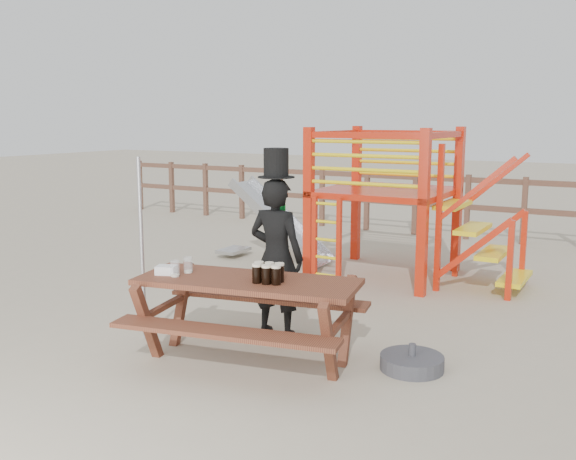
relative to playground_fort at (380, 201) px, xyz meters
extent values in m
plane|color=tan|center=(-0.12, -3.58, -1.07)|extent=(60.00, 60.00, 0.00)
cube|color=brown|center=(-0.12, 3.42, 0.03)|extent=(15.00, 0.06, 0.10)
cube|color=brown|center=(-0.12, 3.42, -0.47)|extent=(15.00, 0.06, 0.10)
cube|color=brown|center=(-7.62, 3.42, -0.47)|extent=(0.09, 0.09, 1.20)
cube|color=brown|center=(-6.62, 3.42, -0.47)|extent=(0.09, 0.09, 1.20)
cube|color=brown|center=(-5.62, 3.42, -0.47)|extent=(0.09, 0.09, 1.20)
cube|color=brown|center=(-4.62, 3.42, -0.47)|extent=(0.09, 0.09, 1.20)
cube|color=brown|center=(-3.62, 3.42, -0.47)|extent=(0.09, 0.09, 1.20)
cube|color=brown|center=(-2.62, 3.42, -0.47)|extent=(0.09, 0.09, 1.20)
cube|color=brown|center=(-1.62, 3.42, -0.47)|extent=(0.09, 0.09, 1.20)
cube|color=brown|center=(-0.62, 3.42, -0.47)|extent=(0.09, 0.09, 1.20)
cube|color=brown|center=(0.38, 3.42, -0.47)|extent=(0.09, 0.09, 1.20)
cube|color=brown|center=(1.38, 3.42, -0.47)|extent=(0.09, 0.09, 1.20)
cube|color=red|center=(-0.72, -0.78, -0.02)|extent=(0.12, 0.12, 2.10)
cube|color=red|center=(0.88, -0.78, -0.02)|extent=(0.12, 0.12, 2.10)
cube|color=red|center=(-0.72, 0.82, -0.02)|extent=(0.12, 0.12, 2.10)
cube|color=red|center=(0.88, 0.82, -0.02)|extent=(0.12, 0.12, 2.10)
cube|color=red|center=(0.08, 0.02, 0.13)|extent=(1.72, 1.72, 0.08)
cube|color=red|center=(0.08, -0.78, 0.93)|extent=(1.60, 0.08, 0.08)
cube|color=red|center=(0.08, 0.82, 0.93)|extent=(1.60, 0.08, 0.08)
cube|color=red|center=(-0.72, 0.02, 0.93)|extent=(0.08, 1.60, 0.08)
cube|color=red|center=(0.88, 0.02, 0.93)|extent=(0.08, 1.60, 0.08)
cylinder|color=yellow|center=(0.08, -0.78, 0.31)|extent=(1.50, 0.05, 0.05)
cylinder|color=yellow|center=(0.08, 0.82, 0.31)|extent=(1.50, 0.05, 0.05)
cylinder|color=yellow|center=(0.08, -0.78, 0.49)|extent=(1.50, 0.05, 0.05)
cylinder|color=yellow|center=(0.08, 0.82, 0.49)|extent=(1.50, 0.05, 0.05)
cylinder|color=yellow|center=(0.08, -0.78, 0.67)|extent=(1.50, 0.05, 0.05)
cylinder|color=yellow|center=(0.08, 0.82, 0.67)|extent=(1.50, 0.05, 0.05)
cylinder|color=yellow|center=(0.08, -0.78, 0.85)|extent=(1.50, 0.05, 0.05)
cylinder|color=yellow|center=(0.08, 0.82, 0.85)|extent=(1.50, 0.05, 0.05)
cube|color=red|center=(-0.55, -0.93, -0.47)|extent=(0.06, 0.06, 1.20)
cube|color=red|center=(-0.19, -0.93, -0.47)|extent=(0.06, 0.06, 1.20)
cylinder|color=yellow|center=(-0.37, -0.93, -0.92)|extent=(0.36, 0.04, 0.04)
cylinder|color=yellow|center=(-0.37, -0.93, -0.68)|extent=(0.36, 0.04, 0.04)
cylinder|color=yellow|center=(-0.37, -0.93, -0.44)|extent=(0.36, 0.04, 0.04)
cylinder|color=yellow|center=(-0.37, -0.93, -0.20)|extent=(0.36, 0.04, 0.04)
cylinder|color=yellow|center=(-0.37, -0.93, 0.04)|extent=(0.36, 0.04, 0.04)
cube|color=yellow|center=(1.03, 0.02, 0.01)|extent=(0.30, 0.90, 0.06)
cube|color=yellow|center=(1.31, 0.02, -0.29)|extent=(0.30, 0.90, 0.06)
cube|color=yellow|center=(1.59, 0.02, -0.59)|extent=(0.30, 0.90, 0.06)
cube|color=yellow|center=(1.87, 0.02, -0.89)|extent=(0.30, 0.90, 0.06)
cube|color=red|center=(1.43, -0.43, -0.47)|extent=(0.95, 0.08, 0.86)
cube|color=red|center=(1.43, 0.47, -0.47)|extent=(0.95, 0.08, 0.86)
cube|color=#B6B8BD|center=(-1.62, 0.02, -0.45)|extent=(1.53, 0.55, 1.21)
cube|color=#B6B8BD|center=(-1.62, -0.25, -0.41)|extent=(1.58, 0.04, 1.28)
cube|color=#B6B8BD|center=(-1.62, 0.29, -0.41)|extent=(1.58, 0.04, 1.28)
cube|color=#B6B8BD|center=(-2.52, 0.02, -0.97)|extent=(0.35, 0.55, 0.05)
cube|color=brown|center=(0.19, -3.70, -0.32)|extent=(2.12, 1.12, 0.05)
cube|color=brown|center=(0.30, -4.24, -0.62)|extent=(2.03, 0.66, 0.04)
cube|color=brown|center=(0.08, -3.16, -0.62)|extent=(2.03, 0.66, 0.04)
cube|color=brown|center=(-0.65, -3.86, -0.71)|extent=(0.31, 1.20, 0.72)
cube|color=brown|center=(1.03, -3.54, -0.71)|extent=(0.31, 1.20, 0.72)
imported|color=black|center=(0.04, -2.93, -0.26)|extent=(0.60, 0.41, 1.63)
cube|color=#0D982C|center=(0.04, -2.80, -0.06)|extent=(0.07, 0.02, 0.38)
cylinder|color=black|center=(0.04, -2.93, 0.56)|extent=(0.37, 0.37, 0.01)
cylinder|color=black|center=(0.04, -2.93, 0.71)|extent=(0.25, 0.25, 0.28)
cube|color=white|center=(0.04, -2.81, 0.81)|extent=(0.13, 0.01, 0.03)
cylinder|color=#B2B2B7|center=(-1.08, -3.69, -0.15)|extent=(0.04, 0.04, 1.84)
cylinder|color=#3E3E44|center=(1.58, -3.16, -1.01)|extent=(0.57, 0.57, 0.13)
cylinder|color=#3E3E44|center=(1.58, -3.16, -0.89)|extent=(0.07, 0.07, 0.11)
cube|color=white|center=(-0.57, -3.92, -0.25)|extent=(0.22, 0.20, 0.08)
cylinder|color=black|center=(0.34, -3.78, -0.22)|extent=(0.08, 0.08, 0.15)
cylinder|color=beige|center=(0.34, -3.78, -0.13)|extent=(0.09, 0.09, 0.02)
cylinder|color=black|center=(0.44, -3.77, -0.22)|extent=(0.08, 0.08, 0.15)
cylinder|color=beige|center=(0.44, -3.77, -0.13)|extent=(0.09, 0.09, 0.02)
cylinder|color=black|center=(0.52, -3.74, -0.22)|extent=(0.08, 0.08, 0.15)
cylinder|color=beige|center=(0.52, -3.74, -0.13)|extent=(0.09, 0.09, 0.02)
cylinder|color=black|center=(0.31, -3.69, -0.22)|extent=(0.08, 0.08, 0.15)
cylinder|color=beige|center=(0.31, -3.69, -0.13)|extent=(0.09, 0.09, 0.02)
cylinder|color=black|center=(0.41, -3.67, -0.22)|extent=(0.08, 0.08, 0.15)
cylinder|color=beige|center=(0.41, -3.67, -0.13)|extent=(0.09, 0.09, 0.02)
cylinder|color=black|center=(0.50, -3.65, -0.22)|extent=(0.08, 0.08, 0.15)
cylinder|color=beige|center=(0.50, -3.65, -0.13)|extent=(0.09, 0.09, 0.02)
cylinder|color=silver|center=(-0.44, -3.95, -0.22)|extent=(0.08, 0.08, 0.15)
cylinder|color=beige|center=(-0.44, -3.95, -0.28)|extent=(0.08, 0.08, 0.02)
cylinder|color=silver|center=(-0.43, -3.77, -0.22)|extent=(0.08, 0.08, 0.15)
cylinder|color=beige|center=(-0.43, -3.77, -0.28)|extent=(0.08, 0.08, 0.02)
camera|label=1|loc=(3.30, -8.42, 1.14)|focal=40.00mm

